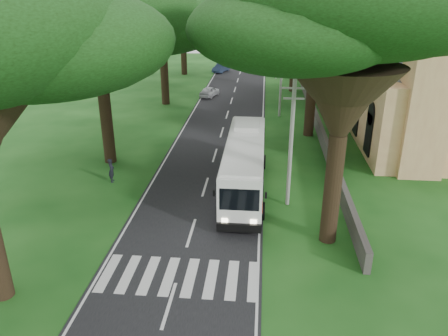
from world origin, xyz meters
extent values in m
plane|color=#164914|center=(0.00, 0.00, 0.00)|extent=(140.00, 140.00, 0.00)
cube|color=black|center=(0.00, 25.00, 0.01)|extent=(8.00, 120.00, 0.04)
cube|color=silver|center=(0.00, -2.00, 0.00)|extent=(8.00, 3.00, 0.01)
cube|color=#383533|center=(9.00, 24.00, 0.60)|extent=(0.35, 50.00, 1.20)
cube|color=tan|center=(18.00, 22.00, 3.20)|extent=(12.00, 22.00, 6.40)
pyramid|color=#595960|center=(18.00, 22.00, 8.60)|extent=(14.00, 24.00, 2.20)
cube|color=tan|center=(15.00, 12.00, 5.00)|extent=(3.00, 3.00, 10.00)
cone|color=#595960|center=(15.00, 12.00, 10.80)|extent=(4.00, 4.00, 1.60)
cylinder|color=gray|center=(5.50, 6.00, 4.00)|extent=(0.24, 0.24, 8.00)
cube|color=gray|center=(5.50, 6.00, 7.40)|extent=(1.60, 0.10, 0.10)
cube|color=gray|center=(5.50, 6.00, 6.80)|extent=(1.20, 0.10, 0.10)
cylinder|color=gray|center=(5.50, 26.00, 4.00)|extent=(0.24, 0.24, 8.00)
cube|color=gray|center=(5.50, 26.00, 7.40)|extent=(1.60, 0.10, 0.10)
cube|color=gray|center=(5.50, 26.00, 6.80)|extent=(1.20, 0.10, 0.10)
cylinder|color=gray|center=(5.50, 46.00, 4.00)|extent=(0.24, 0.24, 8.00)
cube|color=gray|center=(5.50, 46.00, 7.40)|extent=(1.60, 0.10, 0.10)
cube|color=gray|center=(5.50, 46.00, 6.80)|extent=(1.20, 0.10, 0.10)
cylinder|color=black|center=(-8.00, 12.00, 2.71)|extent=(0.90, 0.90, 5.42)
cone|color=black|center=(-8.00, 12.00, 7.32)|extent=(3.20, 3.20, 3.80)
ellipsoid|color=black|center=(-8.00, 12.00, 11.05)|extent=(15.42, 15.42, 6.48)
cylinder|color=black|center=(-7.50, 30.00, 2.94)|extent=(0.90, 0.90, 5.89)
cone|color=black|center=(-7.50, 30.00, 7.79)|extent=(3.20, 3.20, 3.80)
cylinder|color=black|center=(-8.50, 48.00, 3.18)|extent=(0.90, 0.90, 6.37)
cone|color=black|center=(-8.50, 48.00, 8.27)|extent=(3.20, 3.20, 3.80)
cylinder|color=black|center=(7.50, 2.00, 3.00)|extent=(0.90, 0.90, 6.01)
cone|color=black|center=(7.50, 2.00, 7.91)|extent=(3.20, 3.20, 3.80)
cylinder|color=black|center=(8.00, 20.00, 2.99)|extent=(0.90, 0.90, 5.99)
cone|color=black|center=(8.00, 20.00, 7.89)|extent=(3.20, 3.20, 3.80)
cylinder|color=black|center=(7.50, 38.00, 2.91)|extent=(0.90, 0.90, 5.83)
cone|color=black|center=(7.50, 38.00, 7.73)|extent=(3.20, 3.20, 3.80)
cylinder|color=black|center=(8.50, 56.00, 2.63)|extent=(0.90, 0.90, 5.26)
cone|color=black|center=(8.50, 56.00, 7.16)|extent=(3.20, 3.20, 3.80)
cube|color=white|center=(2.68, 7.87, 1.89)|extent=(2.48, 11.80, 2.90)
cube|color=black|center=(2.69, 8.17, 2.31)|extent=(2.54, 9.64, 1.08)
cube|color=black|center=(2.68, 7.87, 0.49)|extent=(2.52, 11.84, 0.34)
cube|color=red|center=(2.68, 7.87, 1.23)|extent=(2.53, 10.62, 0.18)
cube|color=white|center=(2.68, 7.87, 3.40)|extent=(2.29, 11.21, 0.18)
cylinder|color=black|center=(1.45, 3.95, 0.54)|extent=(0.35, 1.08, 1.08)
cylinder|color=black|center=(3.90, 3.94, 0.54)|extent=(0.35, 1.08, 1.08)
cylinder|color=black|center=(1.46, 11.61, 0.54)|extent=(0.35, 1.08, 1.08)
cylinder|color=black|center=(3.92, 11.61, 0.54)|extent=(0.35, 1.08, 1.08)
imported|color=silver|center=(-2.87, 33.88, 0.65)|extent=(2.39, 3.92, 1.25)
imported|color=navy|center=(-3.00, 50.26, 0.71)|extent=(2.67, 4.35, 1.35)
imported|color=maroon|center=(3.00, 57.45, 0.65)|extent=(2.75, 4.57, 1.24)
imported|color=black|center=(-6.64, 8.34, 0.86)|extent=(0.54, 0.70, 1.71)
camera|label=1|loc=(3.75, -18.82, 12.87)|focal=35.00mm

